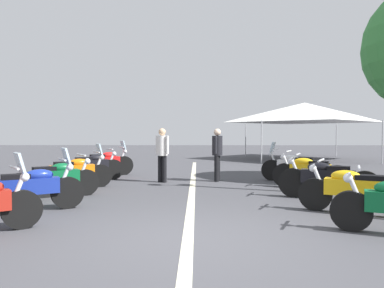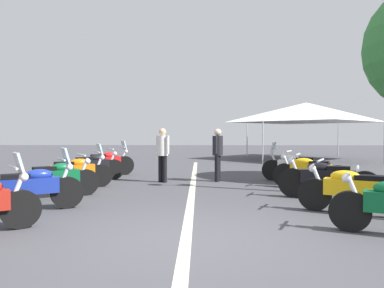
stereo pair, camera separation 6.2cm
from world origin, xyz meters
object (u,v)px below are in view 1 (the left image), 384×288
at_px(bystander_0, 217,151).
at_px(bystander_1, 162,151).
at_px(motorcycle_left_row_1, 31,188).
at_px(motorcycle_right_row_2, 327,179).
at_px(motorcycle_right_row_3, 309,171).
at_px(motorcycle_right_row_1, 355,190).
at_px(motorcycle_right_row_4, 295,166).
at_px(event_tent, 304,112).
at_px(motorcycle_left_row_2, 55,178).
at_px(motorcycle_left_row_3, 73,171).
at_px(motorcycle_left_row_4, 92,166).
at_px(motorcycle_left_row_5, 105,162).

bearing_deg(bystander_0, bystander_1, -155.27).
height_order(motorcycle_left_row_1, motorcycle_right_row_2, motorcycle_left_row_1).
height_order(motorcycle_left_row_1, motorcycle_right_row_3, motorcycle_left_row_1).
distance_m(motorcycle_right_row_1, motorcycle_right_row_4, 4.48).
height_order(bystander_1, event_tent, event_tent).
bearing_deg(motorcycle_left_row_2, motorcycle_left_row_1, -120.38).
bearing_deg(bystander_1, motorcycle_left_row_3, 161.06).
height_order(motorcycle_left_row_2, motorcycle_right_row_4, motorcycle_right_row_4).
height_order(bystander_0, event_tent, event_tent).
height_order(motorcycle_left_row_4, bystander_0, bystander_0).
relative_size(motorcycle_left_row_3, motorcycle_left_row_4, 1.05).
xyz_separation_m(motorcycle_left_row_3, event_tent, (10.96, -9.35, 2.19)).
xyz_separation_m(motorcycle_right_row_4, bystander_1, (-0.19, 4.07, 0.48)).
distance_m(motorcycle_right_row_3, motorcycle_right_row_4, 1.40).
bearing_deg(motorcycle_left_row_1, motorcycle_left_row_5, 58.63).
bearing_deg(motorcycle_right_row_2, bystander_0, -29.69).
xyz_separation_m(motorcycle_left_row_2, event_tent, (12.38, -9.28, 2.20)).
height_order(motorcycle_left_row_5, motorcycle_right_row_1, motorcycle_left_row_5).
height_order(motorcycle_left_row_1, motorcycle_left_row_2, motorcycle_left_row_1).
relative_size(motorcycle_left_row_2, motorcycle_right_row_4, 0.87).
bearing_deg(bystander_0, motorcycle_left_row_4, -163.61).
bearing_deg(motorcycle_left_row_3, motorcycle_right_row_3, -28.80).
bearing_deg(motorcycle_right_row_1, motorcycle_left_row_3, 1.51).
bearing_deg(bystander_1, motorcycle_left_row_4, 124.00).
height_order(motorcycle_left_row_1, bystander_0, bystander_0).
bearing_deg(motorcycle_left_row_2, motorcycle_right_row_4, -9.61).
relative_size(bystander_0, event_tent, 0.25).
bearing_deg(event_tent, motorcycle_left_row_3, 139.53).
bearing_deg(motorcycle_left_row_5, motorcycle_right_row_3, -54.51).
height_order(motorcycle_left_row_3, motorcycle_right_row_1, motorcycle_left_row_3).
bearing_deg(motorcycle_left_row_2, motorcycle_right_row_2, -35.19).
bearing_deg(motorcycle_left_row_5, motorcycle_left_row_4, -122.75).
distance_m(motorcycle_left_row_4, motorcycle_right_row_2, 6.91).
relative_size(motorcycle_left_row_4, motorcycle_right_row_1, 0.96).
bearing_deg(motorcycle_right_row_4, bystander_1, 27.04).
bearing_deg(motorcycle_left_row_3, motorcycle_right_row_2, -43.07).
xyz_separation_m(motorcycle_left_row_4, motorcycle_left_row_5, (1.36, -0.07, 0.02)).
distance_m(motorcycle_left_row_2, bystander_0, 4.89).
bearing_deg(motorcycle_right_row_3, event_tent, -79.08).
height_order(motorcycle_left_row_4, motorcycle_left_row_5, motorcycle_left_row_5).
xyz_separation_m(motorcycle_left_row_3, bystander_1, (1.31, -2.25, 0.49)).
relative_size(motorcycle_left_row_2, motorcycle_left_row_4, 0.97).
distance_m(motorcycle_left_row_2, motorcycle_right_row_1, 6.33).
bearing_deg(motorcycle_right_row_3, motorcycle_left_row_2, 40.22).
height_order(motorcycle_left_row_2, motorcycle_right_row_2, motorcycle_right_row_2).
distance_m(motorcycle_left_row_2, motorcycle_left_row_5, 4.36).
xyz_separation_m(motorcycle_left_row_3, motorcycle_left_row_4, (1.58, -0.03, -0.00)).
xyz_separation_m(motorcycle_right_row_2, motorcycle_right_row_4, (2.98, -0.10, 0.00)).
height_order(motorcycle_right_row_2, motorcycle_right_row_3, motorcycle_right_row_2).
height_order(motorcycle_right_row_4, event_tent, event_tent).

